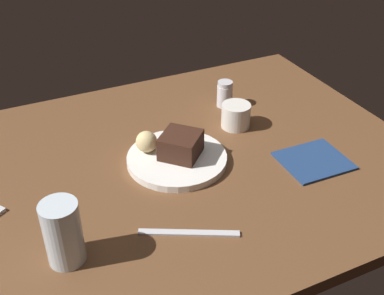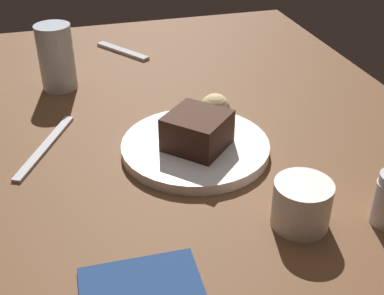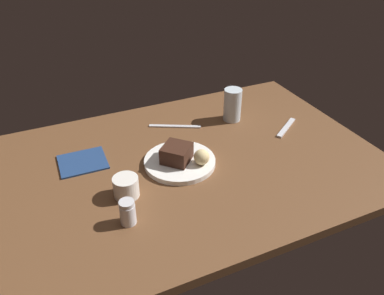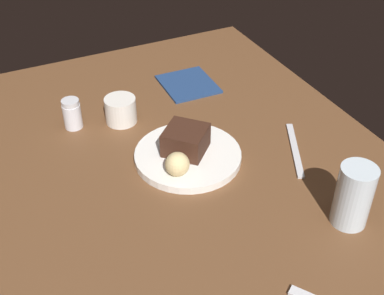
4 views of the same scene
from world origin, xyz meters
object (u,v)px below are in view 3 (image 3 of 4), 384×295
object	(u,v)px
folded_napkin	(83,162)
coffee_cup	(126,187)
dessert_plate	(180,162)
water_glass	(232,105)
bread_roll	(202,157)
butter_knife	(175,126)
salt_shaker	(128,212)
dessert_spoon	(286,128)
chocolate_cake_slice	(176,153)

from	to	relation	value
folded_napkin	coffee_cup	bearing A→B (deg)	111.56
dessert_plate	water_glass	xyz separation A→B (cm)	(-29.24, -18.89, 5.33)
dessert_plate	bread_roll	bearing A→B (deg)	139.52
butter_knife	folded_napkin	world-z (taller)	folded_napkin
salt_shaker	coffee_cup	size ratio (longest dim) A/B	0.98
folded_napkin	salt_shaker	bearing A→B (deg)	100.21
bread_roll	butter_knife	world-z (taller)	bread_roll
butter_knife	dessert_spoon	bearing A→B (deg)	1.00
chocolate_cake_slice	bread_roll	world-z (taller)	chocolate_cake_slice
coffee_cup	dessert_spoon	world-z (taller)	coffee_cup
bread_roll	coffee_cup	world-z (taller)	bread_roll
dessert_plate	coffee_cup	xyz separation A→B (cm)	(19.66, 7.67, 2.24)
chocolate_cake_slice	salt_shaker	distance (cm)	28.51
salt_shaker	folded_napkin	xyz separation A→B (cm)	(5.74, -31.88, -3.21)
salt_shaker	butter_knife	bearing A→B (deg)	-126.03
dessert_spoon	butter_knife	bearing A→B (deg)	-60.55
salt_shaker	folded_napkin	size ratio (longest dim) A/B	0.48
chocolate_cake_slice	salt_shaker	size ratio (longest dim) A/B	1.17
water_glass	folded_napkin	size ratio (longest dim) A/B	0.84
water_glass	dessert_plate	bearing A→B (deg)	32.86
dessert_plate	dessert_spoon	xyz separation A→B (cm)	(-44.02, -4.57, -0.47)
coffee_cup	dessert_spoon	xyz separation A→B (cm)	(-63.69, -12.24, -2.71)
dessert_plate	butter_knife	bearing A→B (deg)	-108.21
dessert_plate	folded_napkin	xyz separation A→B (cm)	(28.04, -13.53, -0.52)
dessert_plate	dessert_spoon	size ratio (longest dim) A/B	1.51
bread_roll	water_glass	bearing A→B (deg)	-135.58
butter_knife	bread_roll	bearing A→B (deg)	-67.35
bread_roll	butter_knife	distance (cm)	27.34
dessert_spoon	bread_roll	bearing A→B (deg)	-21.29
chocolate_cake_slice	salt_shaker	world-z (taller)	salt_shaker
dessert_plate	dessert_spoon	bearing A→B (deg)	-174.07
bread_roll	folded_napkin	bearing A→B (deg)	-28.44
dessert_plate	butter_knife	xyz separation A→B (cm)	(-7.38, -22.44, -0.57)
dessert_spoon	butter_knife	xyz separation A→B (cm)	(36.64, -17.87, -0.10)
salt_shaker	bread_roll	bearing A→B (deg)	-153.45
chocolate_cake_slice	water_glass	xyz separation A→B (cm)	(-30.24, -18.31, 1.85)
butter_knife	folded_napkin	size ratio (longest dim) A/B	1.29
salt_shaker	water_glass	xyz separation A→B (cm)	(-51.54, -37.24, 2.64)
salt_shaker	coffee_cup	xyz separation A→B (cm)	(-2.63, -10.68, -0.45)
coffee_cup	dessert_spoon	size ratio (longest dim) A/B	0.48
butter_knife	folded_napkin	xyz separation A→B (cm)	(35.42, 8.92, 0.05)
chocolate_cake_slice	butter_knife	bearing A→B (deg)	-110.96
dessert_spoon	water_glass	bearing A→B (deg)	-78.64
folded_napkin	water_glass	bearing A→B (deg)	-174.65
coffee_cup	butter_knife	size ratio (longest dim) A/B	0.38
coffee_cup	butter_knife	distance (cm)	40.58
folded_napkin	butter_knife	bearing A→B (deg)	-165.87
water_glass	butter_knife	bearing A→B (deg)	-9.24
dessert_spoon	butter_knife	world-z (taller)	dessert_spoon
chocolate_cake_slice	folded_napkin	xyz separation A→B (cm)	(27.05, -12.95, -4.00)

